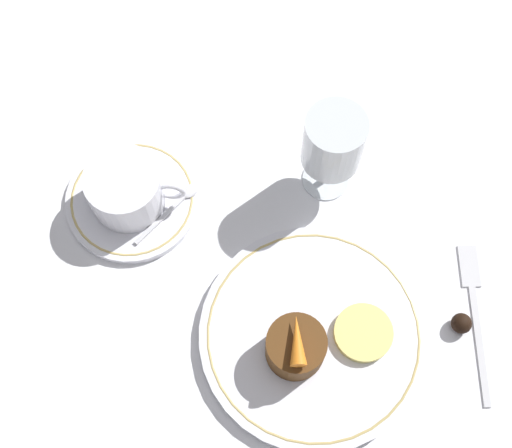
% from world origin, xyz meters
% --- Properties ---
extents(ground_plane, '(3.00, 3.00, 0.00)m').
position_xyz_m(ground_plane, '(0.00, 0.00, 0.00)').
color(ground_plane, white).
extents(dinner_plate, '(0.25, 0.25, 0.01)m').
position_xyz_m(dinner_plate, '(0.01, -0.01, 0.01)').
color(dinner_plate, white).
rests_on(dinner_plate, ground_plane).
extents(saucer, '(0.16, 0.16, 0.01)m').
position_xyz_m(saucer, '(-0.21, 0.14, 0.01)').
color(saucer, white).
rests_on(saucer, ground_plane).
extents(coffee_cup, '(0.11, 0.09, 0.06)m').
position_xyz_m(coffee_cup, '(-0.21, 0.14, 0.04)').
color(coffee_cup, white).
rests_on(coffee_cup, saucer).
extents(spoon, '(0.07, 0.09, 0.00)m').
position_xyz_m(spoon, '(-0.16, 0.13, 0.01)').
color(spoon, silver).
rests_on(spoon, saucer).
extents(wine_glass, '(0.07, 0.07, 0.13)m').
position_xyz_m(wine_glass, '(0.02, 0.18, 0.09)').
color(wine_glass, silver).
rests_on(wine_glass, ground_plane).
extents(fork, '(0.03, 0.19, 0.01)m').
position_xyz_m(fork, '(0.19, 0.04, 0.00)').
color(fork, silver).
rests_on(fork, ground_plane).
extents(dessert_cake, '(0.06, 0.06, 0.05)m').
position_xyz_m(dessert_cake, '(-0.01, -0.03, 0.04)').
color(dessert_cake, '#563314').
rests_on(dessert_cake, dinner_plate).
extents(carrot_garnish, '(0.02, 0.05, 0.02)m').
position_xyz_m(carrot_garnish, '(-0.01, -0.03, 0.07)').
color(carrot_garnish, orange).
rests_on(carrot_garnish, dessert_cake).
extents(pineapple_slice, '(0.06, 0.06, 0.01)m').
position_xyz_m(pineapple_slice, '(0.07, -0.01, 0.02)').
color(pineapple_slice, '#EFE075').
rests_on(pineapple_slice, dinner_plate).
extents(chocolate_truffle, '(0.02, 0.02, 0.02)m').
position_xyz_m(chocolate_truffle, '(0.18, 0.01, 0.01)').
color(chocolate_truffle, black).
rests_on(chocolate_truffle, ground_plane).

